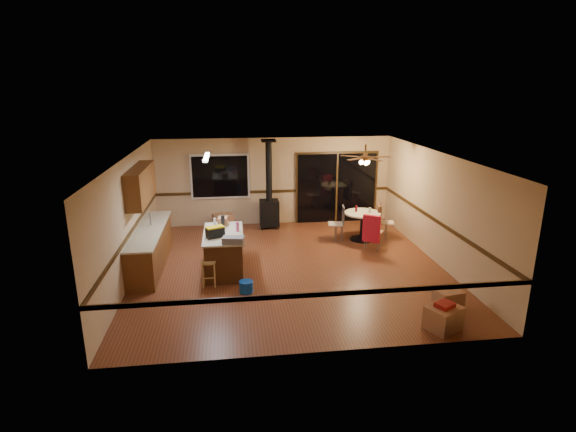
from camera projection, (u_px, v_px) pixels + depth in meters
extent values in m
plane|color=brown|center=(290.00, 267.00, 10.46)|extent=(7.00, 7.00, 0.00)
plane|color=silver|center=(290.00, 156.00, 9.72)|extent=(7.00, 7.00, 0.00)
plane|color=tan|center=(274.00, 181.00, 13.42)|extent=(7.00, 0.00, 7.00)
plane|color=tan|center=(320.00, 277.00, 6.76)|extent=(7.00, 0.00, 7.00)
plane|color=tan|center=(129.00, 219.00, 9.66)|extent=(0.00, 7.00, 7.00)
plane|color=tan|center=(437.00, 208.00, 10.52)|extent=(0.00, 7.00, 7.00)
cube|color=black|center=(220.00, 176.00, 13.12)|extent=(1.72, 0.10, 1.32)
cube|color=black|center=(337.00, 188.00, 13.68)|extent=(2.52, 0.10, 2.10)
cube|color=brown|center=(150.00, 248.00, 10.42)|extent=(0.60, 3.00, 0.86)
cube|color=#BFB694|center=(149.00, 230.00, 10.29)|extent=(0.64, 3.04, 0.04)
cube|color=brown|center=(141.00, 185.00, 10.18)|extent=(0.35, 2.00, 0.80)
cube|color=#492912|center=(224.00, 253.00, 10.15)|extent=(0.80, 1.60, 0.86)
cube|color=#BFB694|center=(223.00, 234.00, 10.02)|extent=(0.88, 1.68, 0.04)
cube|color=black|center=(269.00, 213.00, 13.21)|extent=(0.55, 0.50, 0.75)
cylinder|color=black|center=(269.00, 171.00, 12.85)|extent=(0.18, 0.18, 1.77)
cylinder|color=brown|center=(365.00, 158.00, 11.65)|extent=(0.24, 0.24, 0.10)
cylinder|color=brown|center=(366.00, 148.00, 11.57)|extent=(0.05, 0.05, 0.16)
sphere|color=#FFD88C|center=(365.00, 163.00, 11.68)|extent=(0.16, 0.16, 0.16)
cube|color=white|center=(206.00, 157.00, 9.80)|extent=(0.10, 1.20, 0.04)
cube|color=slate|center=(233.00, 240.00, 9.35)|extent=(0.48, 0.32, 0.14)
cube|color=black|center=(215.00, 233.00, 9.71)|extent=(0.43, 0.34, 0.21)
cube|color=gold|center=(215.00, 227.00, 9.68)|extent=(0.43, 0.34, 0.03)
cube|color=#9B6744|center=(223.00, 221.00, 10.56)|extent=(0.24, 0.31, 0.19)
cylinder|color=black|center=(223.00, 222.00, 10.30)|extent=(0.12, 0.12, 0.31)
cylinder|color=#D84C8C|center=(237.00, 227.00, 10.08)|extent=(0.09, 0.09, 0.22)
cylinder|color=white|center=(215.00, 222.00, 10.52)|extent=(0.06, 0.06, 0.18)
cylinder|color=tan|center=(209.00, 273.00, 9.41)|extent=(0.39, 0.39, 0.56)
cylinder|color=blue|center=(246.00, 287.00, 9.16)|extent=(0.37, 0.37, 0.24)
cylinder|color=black|center=(361.00, 239.00, 12.27)|extent=(0.61, 0.61, 0.04)
cylinder|color=black|center=(362.00, 226.00, 12.17)|extent=(0.10, 0.10, 0.70)
cylinder|color=#BFB694|center=(363.00, 213.00, 12.07)|extent=(0.97, 0.97, 0.04)
cylinder|color=#590C14|center=(356.00, 209.00, 12.11)|extent=(0.09, 0.09, 0.17)
cylinder|color=beige|center=(370.00, 210.00, 12.01)|extent=(0.08, 0.08, 0.14)
cube|color=#BEA88D|center=(336.00, 224.00, 12.16)|extent=(0.46, 0.46, 0.03)
cube|color=slate|center=(343.00, 215.00, 12.09)|extent=(0.09, 0.40, 0.50)
cube|color=#BEA88D|center=(374.00, 232.00, 11.50)|extent=(0.56, 0.56, 0.03)
cube|color=slate|center=(372.00, 225.00, 11.27)|extent=(0.35, 0.25, 0.50)
cube|color=#B51422|center=(371.00, 229.00, 11.28)|extent=(0.42, 0.33, 0.70)
cube|color=#BEA88D|center=(386.00, 223.00, 12.29)|extent=(0.49, 0.49, 0.03)
cube|color=slate|center=(380.00, 214.00, 12.24)|extent=(0.13, 0.39, 0.50)
cube|color=#4A2E1C|center=(379.00, 217.00, 12.27)|extent=(0.21, 0.45, 0.70)
cube|color=#9B6744|center=(223.00, 222.00, 13.15)|extent=(0.65, 0.57, 0.44)
cube|color=#9B6744|center=(443.00, 318.00, 7.75)|extent=(0.70, 0.67, 0.42)
cube|color=#9B6744|center=(448.00, 299.00, 8.47)|extent=(0.53, 0.48, 0.38)
cube|color=maroon|center=(445.00, 305.00, 7.68)|extent=(0.38, 0.36, 0.08)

